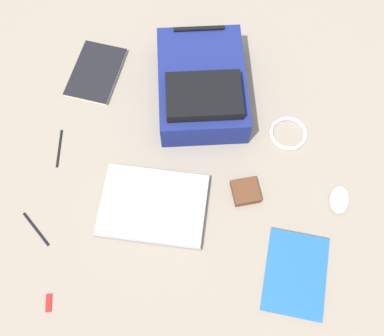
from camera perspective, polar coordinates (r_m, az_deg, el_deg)
ground_plane at (r=1.66m, az=-0.74°, el=1.29°), size 3.65×3.65×0.00m
backpack at (r=1.72m, az=1.22°, el=10.00°), size 0.35×0.46×0.16m
laptop at (r=1.58m, az=-4.74°, el=-4.58°), size 0.38×0.29×0.03m
book_blue at (r=1.56m, az=12.45°, el=-12.49°), size 0.23×0.29×0.02m
book_comic at (r=1.86m, az=-11.62°, el=11.33°), size 0.22×0.29×0.02m
computer_mouse at (r=1.65m, az=17.50°, el=-3.67°), size 0.08×0.11×0.04m
cable_coil at (r=1.73m, az=11.65°, el=4.17°), size 0.14×0.14×0.01m
pen_black at (r=1.64m, az=-18.49°, el=-7.04°), size 0.11×0.11×0.01m
pen_blue at (r=1.73m, az=-15.88°, el=2.35°), size 0.01×0.15×0.01m
earbud_pouch at (r=1.60m, az=6.53°, el=-2.85°), size 0.11×0.11×0.03m
usb_stick at (r=1.58m, az=-17.07°, el=-15.43°), size 0.02×0.06×0.01m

